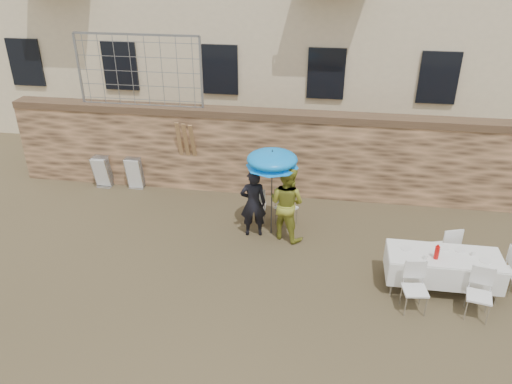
# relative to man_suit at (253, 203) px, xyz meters

# --- Properties ---
(ground) EXTENTS (80.00, 80.00, 0.00)m
(ground) POSITION_rel_man_suit_xyz_m (-0.24, -2.79, -0.80)
(ground) COLOR brown
(ground) RESTS_ON ground
(stone_wall) EXTENTS (13.00, 0.50, 2.20)m
(stone_wall) POSITION_rel_man_suit_xyz_m (-0.24, 2.21, 0.30)
(stone_wall) COLOR #8E6747
(stone_wall) RESTS_ON ground
(chain_link_fence) EXTENTS (3.20, 0.06, 1.80)m
(chain_link_fence) POSITION_rel_man_suit_xyz_m (-3.24, 2.21, 2.30)
(chain_link_fence) COLOR gray
(chain_link_fence) RESTS_ON stone_wall
(man_suit) EXTENTS (0.65, 0.50, 1.60)m
(man_suit) POSITION_rel_man_suit_xyz_m (0.00, 0.00, 0.00)
(man_suit) COLOR black
(man_suit) RESTS_ON ground
(woman_dress) EXTENTS (1.05, 0.97, 1.74)m
(woman_dress) POSITION_rel_man_suit_xyz_m (0.75, 0.00, 0.07)
(woman_dress) COLOR gold
(woman_dress) RESTS_ON ground
(umbrella) EXTENTS (1.16, 1.16, 1.91)m
(umbrella) POSITION_rel_man_suit_xyz_m (0.40, 0.10, 0.99)
(umbrella) COLOR #3F3F44
(umbrella) RESTS_ON ground
(couple_chair_left) EXTENTS (0.53, 0.53, 0.96)m
(couple_chair_left) POSITION_rel_man_suit_xyz_m (-0.00, 0.55, -0.32)
(couple_chair_left) COLOR white
(couple_chair_left) RESTS_ON ground
(couple_chair_right) EXTENTS (0.67, 0.67, 0.96)m
(couple_chair_right) POSITION_rel_man_suit_xyz_m (0.70, 0.55, -0.32)
(couple_chair_right) COLOR white
(couple_chair_right) RESTS_ON ground
(banquet_table) EXTENTS (2.10, 0.85, 0.78)m
(banquet_table) POSITION_rel_man_suit_xyz_m (3.89, -1.40, -0.07)
(banquet_table) COLOR white
(banquet_table) RESTS_ON ground
(soda_bottle) EXTENTS (0.09, 0.09, 0.26)m
(soda_bottle) POSITION_rel_man_suit_xyz_m (3.69, -1.55, 0.10)
(soda_bottle) COLOR red
(soda_bottle) RESTS_ON banquet_table
(table_chair_front_left) EXTENTS (0.54, 0.54, 0.96)m
(table_chair_front_left) POSITION_rel_man_suit_xyz_m (3.29, -2.15, -0.32)
(table_chair_front_left) COLOR white
(table_chair_front_left) RESTS_ON ground
(table_chair_front_right) EXTENTS (0.57, 0.57, 0.96)m
(table_chair_front_right) POSITION_rel_man_suit_xyz_m (4.39, -2.15, -0.32)
(table_chair_front_right) COLOR white
(table_chair_front_right) RESTS_ON ground
(table_chair_back) EXTENTS (0.60, 0.60, 0.96)m
(table_chair_back) POSITION_rel_man_suit_xyz_m (4.09, -0.60, -0.32)
(table_chair_back) COLOR white
(table_chair_back) RESTS_ON ground
(chair_stack_left) EXTENTS (0.46, 0.40, 0.92)m
(chair_stack_left) POSITION_rel_man_suit_xyz_m (-4.42, 1.90, -0.34)
(chair_stack_left) COLOR white
(chair_stack_left) RESTS_ON ground
(chair_stack_right) EXTENTS (0.46, 0.32, 0.92)m
(chair_stack_right) POSITION_rel_man_suit_xyz_m (-3.52, 1.90, -0.34)
(chair_stack_right) COLOR white
(chair_stack_right) RESTS_ON ground
(wood_planks) EXTENTS (0.70, 0.20, 2.00)m
(wood_planks) POSITION_rel_man_suit_xyz_m (-1.92, 1.97, 0.20)
(wood_planks) COLOR #A37749
(wood_planks) RESTS_ON ground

